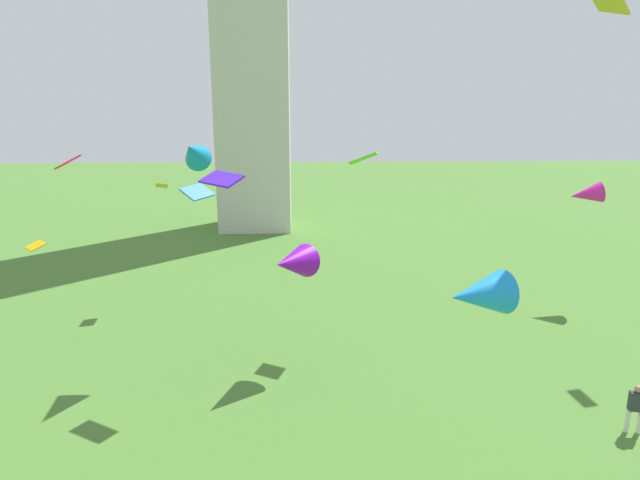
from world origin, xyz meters
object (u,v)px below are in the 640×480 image
person_3 (636,406)px  kite_flying_8 (67,162)px  kite_flying_6 (36,246)px  kite_flying_11 (364,158)px  kite_flying_2 (586,194)px  kite_flying_9 (194,153)px  kite_flying_0 (197,192)px  kite_flying_3 (222,179)px  kite_flying_7 (478,295)px  kite_flying_5 (609,3)px  kite_flying_10 (162,186)px  kite_flying_4 (292,263)px

person_3 → kite_flying_8: bearing=-19.8°
kite_flying_6 → kite_flying_11: 16.10m
kite_flying_2 → kite_flying_8: bearing=-84.3°
kite_flying_2 → kite_flying_9: size_ratio=0.99×
person_3 → kite_flying_11: bearing=-37.1°
kite_flying_0 → kite_flying_3: size_ratio=0.58×
kite_flying_7 → kite_flying_8: bearing=-151.4°
person_3 → kite_flying_5: bearing=-45.9°
kite_flying_0 → kite_flying_7: 8.51m
person_3 → kite_flying_2: 14.78m
kite_flying_3 → kite_flying_10: size_ratio=1.81×
person_3 → kite_flying_4: bearing=-12.7°
kite_flying_0 → kite_flying_4: size_ratio=0.41×
person_3 → kite_flying_10: bearing=-25.3°
kite_flying_3 → kite_flying_9: kite_flying_9 is taller
kite_flying_5 → kite_flying_10: size_ratio=1.70×
kite_flying_6 → kite_flying_8: kite_flying_8 is taller
kite_flying_5 → kite_flying_11: bearing=88.8°
kite_flying_8 → kite_flying_4: bearing=-164.7°
kite_flying_8 → person_3: bearing=-159.0°
person_3 → kite_flying_2: size_ratio=0.88×
kite_flying_7 → kite_flying_10: 19.70m
kite_flying_2 → kite_flying_8: 28.65m
kite_flying_6 → kite_flying_11: size_ratio=0.64×
kite_flying_0 → kite_flying_3: 4.88m
kite_flying_8 → kite_flying_10: kite_flying_8 is taller
kite_flying_0 → kite_flying_5: size_ratio=0.61×
kite_flying_2 → kite_flying_9: (-20.22, -6.25, 2.79)m
kite_flying_6 → kite_flying_10: bearing=165.9°
kite_flying_3 → kite_flying_11: bearing=69.3°
kite_flying_0 → kite_flying_5: 14.03m
kite_flying_0 → kite_flying_2: (18.86, 13.04, -2.14)m
kite_flying_4 → kite_flying_11: bearing=87.2°
person_3 → kite_flying_8: kite_flying_8 is taller
kite_flying_4 → kite_flying_0: bearing=-80.7°
kite_flying_2 → kite_flying_11: 13.70m
kite_flying_3 → kite_flying_4: (2.63, 0.21, -3.40)m
kite_flying_3 → kite_flying_8: 13.51m
kite_flying_2 → kite_flying_3: size_ratio=1.08×
kite_flying_5 → kite_flying_8: kite_flying_5 is taller
kite_flying_0 → kite_flying_7: kite_flying_0 is taller
kite_flying_6 → kite_flying_9: size_ratio=0.48×
kite_flying_9 → kite_flying_11: 7.68m
kite_flying_5 → kite_flying_9: bearing=116.4°
kite_flying_0 → kite_flying_6: bearing=77.3°
kite_flying_7 → kite_flying_10: size_ratio=2.18×
kite_flying_0 → kite_flying_11: size_ratio=0.69×
kite_flying_3 → kite_flying_11: 7.30m
kite_flying_3 → kite_flying_7: size_ratio=0.83×
kite_flying_6 → kite_flying_4: bearing=105.8°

